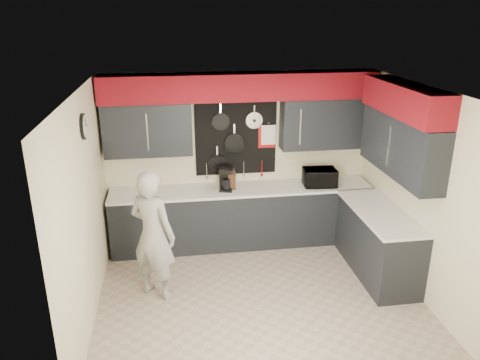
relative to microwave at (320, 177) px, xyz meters
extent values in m
plane|color=tan|center=(-1.17, -1.36, -1.05)|extent=(4.00, 4.00, 0.00)
cube|color=beige|center=(-1.17, 0.38, 0.25)|extent=(4.00, 0.01, 2.60)
cube|color=black|center=(-2.50, 0.23, 0.77)|extent=(1.24, 0.32, 0.75)
cube|color=black|center=(0.11, 0.23, 0.77)|extent=(1.34, 0.32, 0.75)
cube|color=maroon|center=(-1.17, 0.21, 1.35)|extent=(3.94, 0.36, 0.38)
cube|color=black|center=(-1.22, 0.37, 0.57)|extent=(1.22, 0.03, 1.15)
cylinder|color=black|center=(-1.45, 0.33, 0.83)|extent=(0.26, 0.04, 0.26)
cylinder|color=black|center=(-1.25, 0.33, 0.50)|extent=(0.30, 0.04, 0.30)
cylinder|color=black|center=(-1.51, 0.33, 0.19)|extent=(0.27, 0.04, 0.27)
cylinder|color=silver|center=(-0.95, 0.34, 0.83)|extent=(0.25, 0.02, 0.25)
cube|color=#B90E0E|center=(-0.75, 0.35, 0.57)|extent=(0.26, 0.01, 0.34)
cube|color=white|center=(-0.73, 0.34, 0.60)|extent=(0.22, 0.01, 0.30)
cylinder|color=silver|center=(-1.67, 0.35, 0.08)|extent=(0.01, 0.01, 0.20)
cylinder|color=silver|center=(-1.38, 0.35, 0.08)|extent=(0.01, 0.01, 0.20)
cylinder|color=silver|center=(-1.10, 0.35, 0.08)|extent=(0.01, 0.01, 0.20)
cylinder|color=silver|center=(-0.82, 0.35, 0.08)|extent=(0.01, 0.01, 0.20)
cube|color=beige|center=(0.83, -1.36, 0.25)|extent=(0.01, 3.50, 2.60)
cube|color=black|center=(0.67, -1.06, 0.77)|extent=(0.32, 1.70, 0.75)
cube|color=maroon|center=(0.65, -1.06, 1.35)|extent=(0.36, 1.70, 0.38)
cube|color=beige|center=(-3.16, -1.36, 0.25)|extent=(0.01, 3.50, 2.60)
cylinder|color=black|center=(-3.15, -0.96, 1.13)|extent=(0.04, 0.30, 0.30)
cylinder|color=white|center=(-3.12, -0.96, 1.13)|extent=(0.01, 0.26, 0.26)
cube|color=black|center=(-1.17, 0.09, -0.61)|extent=(3.90, 0.60, 0.88)
cube|color=white|center=(-1.17, 0.07, -0.15)|extent=(3.90, 0.63, 0.04)
cube|color=black|center=(0.53, -1.01, -0.61)|extent=(0.60, 1.60, 0.88)
cube|color=white|center=(0.52, -1.01, -0.15)|extent=(0.63, 1.60, 0.04)
cube|color=black|center=(-1.17, -0.17, -1.00)|extent=(3.90, 0.06, 0.10)
imported|color=black|center=(0.00, 0.00, 0.00)|extent=(0.50, 0.35, 0.27)
cube|color=#371F11|center=(-1.32, 0.07, -0.01)|extent=(0.13, 0.13, 0.24)
cylinder|color=white|center=(-1.30, 0.10, -0.06)|extent=(0.11, 0.11, 0.14)
cube|color=black|center=(-1.40, 0.04, -0.12)|extent=(0.24, 0.27, 0.03)
cube|color=black|center=(-1.40, 0.12, 0.04)|extent=(0.20, 0.11, 0.31)
cube|color=black|center=(-1.40, 0.04, 0.18)|extent=(0.24, 0.27, 0.06)
cylinder|color=black|center=(-1.40, 0.02, -0.03)|extent=(0.11, 0.11, 0.14)
imported|color=#ABABA8|center=(-2.45, -1.11, -0.22)|extent=(0.73, 0.68, 1.67)
camera|label=1|loc=(-2.15, -6.34, 2.39)|focal=35.00mm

